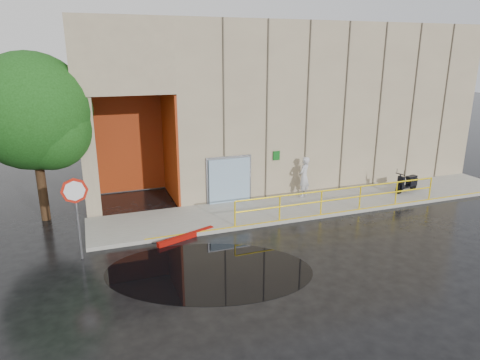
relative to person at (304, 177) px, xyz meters
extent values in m
plane|color=black|center=(-3.71, -5.46, -1.10)|extent=(120.00, 120.00, 0.00)
cube|color=gray|center=(0.29, -0.96, -1.02)|extent=(20.00, 3.00, 0.15)
cube|color=gray|center=(2.29, 5.54, 2.90)|extent=(16.00, 10.00, 8.00)
cube|color=gray|center=(-7.71, 5.54, 5.40)|extent=(4.00, 10.00, 3.00)
cube|color=gray|center=(-9.31, 0.94, 1.40)|extent=(0.60, 0.60, 5.00)
cube|color=#97350E|center=(-7.71, 4.04, 1.40)|extent=(3.80, 0.15, 4.90)
cube|color=#97350E|center=(-5.76, 2.29, 1.40)|extent=(0.10, 3.50, 4.90)
cube|color=#8EABC1|center=(-3.51, 0.42, 0.05)|extent=(1.90, 0.10, 2.00)
cube|color=#5E5E63|center=(-3.51, 0.50, 0.05)|extent=(2.10, 0.06, 2.20)
cube|color=#0C5716|center=(-1.21, 0.48, 1.00)|extent=(0.32, 0.04, 0.42)
cylinder|color=yellow|center=(0.54, -2.31, 0.05)|extent=(9.50, 0.06, 0.06)
cylinder|color=yellow|center=(0.54, -2.31, -0.40)|extent=(9.50, 0.06, 0.06)
imported|color=#B9B9BD|center=(0.00, 0.00, 0.00)|extent=(0.82, 0.78, 1.89)
cylinder|color=black|center=(4.46, -1.24, -0.72)|extent=(0.45, 0.19, 0.45)
cylinder|color=black|center=(5.55, -0.97, -0.72)|extent=(0.45, 0.19, 0.45)
cylinder|color=#5E5E63|center=(-9.84, -2.89, 0.13)|extent=(0.08, 0.08, 2.45)
cylinder|color=#B31A0D|center=(-9.84, -2.92, 1.30)|extent=(0.85, 0.10, 0.85)
cylinder|color=white|center=(-9.84, -2.95, 1.30)|extent=(0.67, 0.06, 0.67)
cube|color=#970C05|center=(-6.19, -2.52, -1.01)|extent=(2.31, 1.02, 0.18)
cube|color=black|center=(-6.08, -5.17, -1.09)|extent=(7.53, 6.02, 0.01)
cylinder|color=black|center=(-11.21, 1.34, 0.45)|extent=(0.36, 0.36, 3.10)
sphere|color=#1E5A21|center=(-11.21, 1.34, 3.36)|extent=(4.53, 4.53, 4.53)
sphere|color=#1E5A21|center=(-10.61, 1.01, 2.68)|extent=(3.17, 3.17, 3.17)
camera|label=1|loc=(-9.29, -16.90, 5.50)|focal=32.00mm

